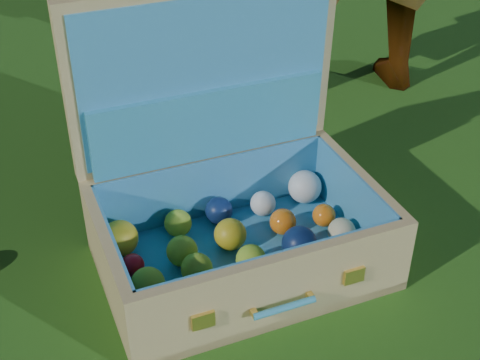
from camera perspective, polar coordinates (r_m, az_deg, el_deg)
ground at (r=1.66m, az=-2.72°, el=-3.57°), size 60.00×60.00×0.00m
suitcase at (r=1.48m, az=-0.94°, el=-0.93°), size 0.73×0.63×0.59m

